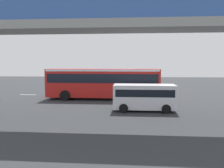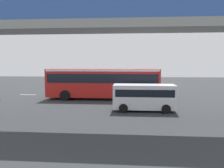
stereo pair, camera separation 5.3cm
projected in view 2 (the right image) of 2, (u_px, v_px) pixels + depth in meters
The scene contains 11 objects.
ground at pixel (90, 99), 23.82m from camera, with size 80.00×80.00×0.00m, color #2D3033.
city_bus at pixel (103, 81), 23.53m from camera, with size 11.54×2.85×3.15m.
parked_van at pixel (144, 96), 17.83m from camera, with size 4.80×2.17×2.05m.
pedestrian at pixel (81, 86), 27.92m from camera, with size 0.38×0.38×1.79m.
traffic_sign at pixel (102, 79), 27.55m from camera, with size 0.08×0.60×2.80m.
lane_dash_leftmost at pixel (164, 96), 25.70m from camera, with size 2.00×0.20×0.01m, color silver.
lane_dash_left at pixel (129, 96), 26.04m from camera, with size 2.00×0.20×0.01m, color silver.
lane_dash_centre at pixel (94, 95), 26.38m from camera, with size 2.00×0.20×0.01m, color silver.
lane_dash_right at pixel (61, 95), 26.72m from camera, with size 2.00×0.20×0.01m, color silver.
lane_dash_rightmost at pixel (28, 95), 27.06m from camera, with size 2.00×0.20×0.01m, color silver.
pedestrian_overpass at pixel (61, 35), 13.80m from camera, with size 30.26×2.60×7.25m.
Camera 2 is at (-4.27, 23.30, 3.69)m, focal length 36.36 mm.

